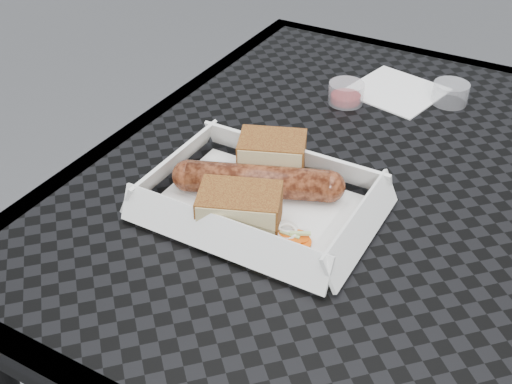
# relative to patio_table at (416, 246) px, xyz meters

# --- Properties ---
(patio_table) EXTENTS (0.80, 0.80, 0.74)m
(patio_table) POSITION_rel_patio_table_xyz_m (0.00, 0.00, 0.00)
(patio_table) COLOR black
(patio_table) RESTS_ON ground
(food_tray) EXTENTS (0.22, 0.15, 0.00)m
(food_tray) POSITION_rel_patio_table_xyz_m (-0.15, -0.11, 0.08)
(food_tray) COLOR white
(food_tray) RESTS_ON patio_table
(bratwurst) EXTENTS (0.18, 0.10, 0.04)m
(bratwurst) POSITION_rel_patio_table_xyz_m (-0.17, -0.10, 0.10)
(bratwurst) COLOR brown
(bratwurst) RESTS_ON food_tray
(bread_near) EXTENTS (0.09, 0.08, 0.05)m
(bread_near) POSITION_rel_patio_table_xyz_m (-0.17, -0.05, 0.10)
(bread_near) COLOR brown
(bread_near) RESTS_ON food_tray
(bread_far) EXTENTS (0.10, 0.08, 0.04)m
(bread_far) POSITION_rel_patio_table_xyz_m (-0.16, -0.15, 0.10)
(bread_far) COLOR brown
(bread_far) RESTS_ON food_tray
(veg_garnish) EXTENTS (0.03, 0.03, 0.00)m
(veg_garnish) POSITION_rel_patio_table_xyz_m (-0.10, -0.15, 0.08)
(veg_garnish) COLOR #F5560A
(veg_garnish) RESTS_ON food_tray
(napkin) EXTENTS (0.14, 0.14, 0.00)m
(napkin) POSITION_rel_patio_table_xyz_m (-0.12, 0.23, 0.08)
(napkin) COLOR white
(napkin) RESTS_ON patio_table
(condiment_cup_sauce) EXTENTS (0.05, 0.05, 0.03)m
(condiment_cup_sauce) POSITION_rel_patio_table_xyz_m (-0.17, 0.16, 0.09)
(condiment_cup_sauce) COLOR maroon
(condiment_cup_sauce) RESTS_ON patio_table
(condiment_cup_empty) EXTENTS (0.05, 0.05, 0.03)m
(condiment_cup_empty) POSITION_rel_patio_table_xyz_m (-0.04, 0.23, 0.09)
(condiment_cup_empty) COLOR silver
(condiment_cup_empty) RESTS_ON patio_table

